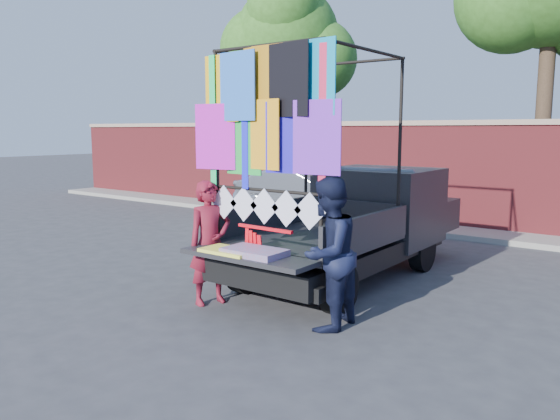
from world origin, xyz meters
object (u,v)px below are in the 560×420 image
Objects in this scene: pickup_truck at (364,221)px; woman at (210,243)px; sedan at (306,194)px; man at (328,254)px.

pickup_truck is 2.94m from woman.
pickup_truck is 1.33× the size of sedan.
woman is at bearing -89.12° from man.
sedan is 7.53m from woman.
sedan is 2.41× the size of woman.
pickup_truck reaches higher than woman.
man is at bearing -70.56° from pickup_truck.
man is (0.94, -2.66, 0.05)m from pickup_truck.
woman is at bearing -154.64° from sedan.
pickup_truck reaches higher than sedan.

